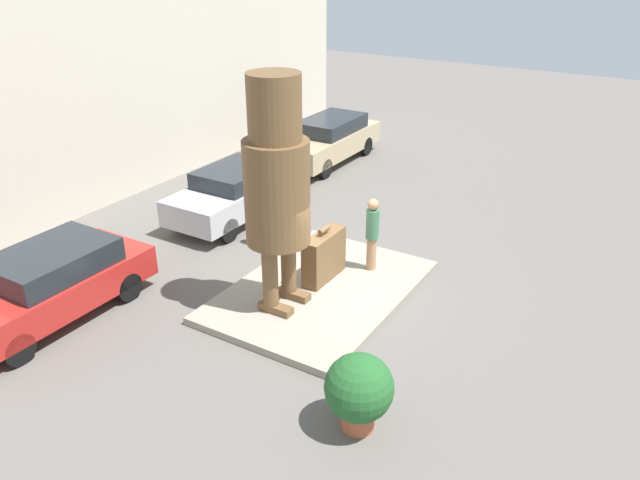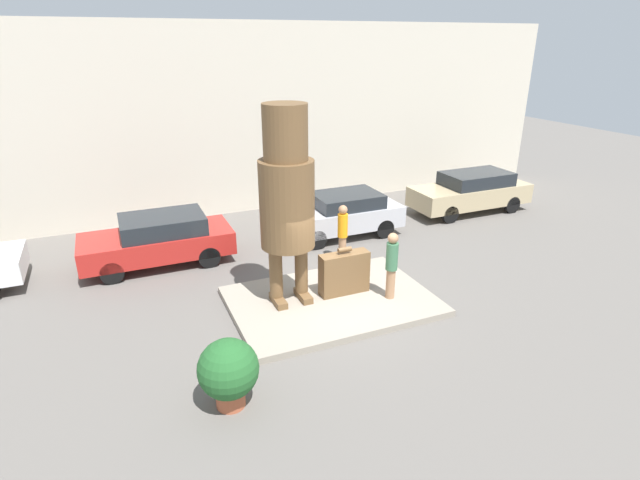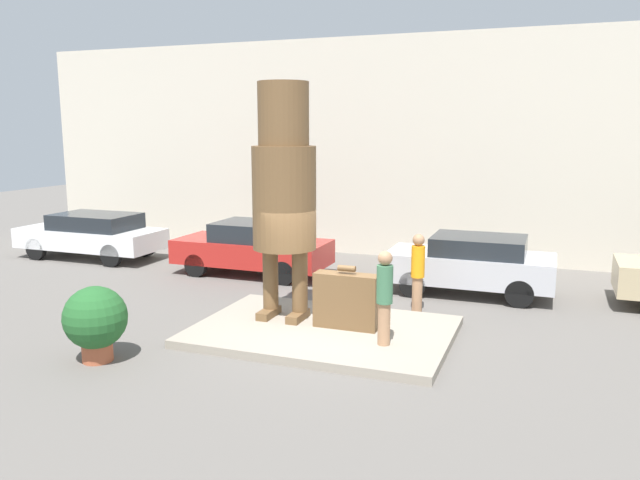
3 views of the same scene
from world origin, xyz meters
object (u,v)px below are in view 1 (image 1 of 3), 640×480
at_px(parked_car_red, 49,283).
at_px(planter_pot, 359,390).
at_px(giant_suitcase, 324,256).
at_px(parked_car_silver, 234,192).
at_px(parked_car_tan, 329,139).
at_px(tourist, 372,231).
at_px(worker_hivis, 272,212).
at_px(statue_figure, 277,178).

relative_size(parked_car_red, planter_pot, 3.18).
height_order(giant_suitcase, parked_car_silver, parked_car_silver).
bearing_deg(parked_car_silver, parked_car_tan, -176.92).
bearing_deg(tourist, parked_car_red, 136.39).
distance_m(parked_car_silver, parked_car_tan, 5.79).
distance_m(giant_suitcase, parked_car_silver, 4.60).
bearing_deg(tourist, planter_pot, -155.05).
distance_m(giant_suitcase, worker_hivis, 2.40).
bearing_deg(parked_car_tan, worker_hivis, 18.95).
bearing_deg(parked_car_tan, parked_car_silver, 3.08).
xyz_separation_m(giant_suitcase, tourist, (0.98, -0.72, 0.41)).
bearing_deg(parked_car_silver, statue_figure, 49.21).
relative_size(giant_suitcase, planter_pot, 0.95).
bearing_deg(parked_car_silver, tourist, 78.71).
bearing_deg(parked_car_red, parked_car_tan, -178.61).
distance_m(tourist, parked_car_silver, 5.00).
distance_m(tourist, parked_car_red, 7.13).
bearing_deg(parked_car_silver, giant_suitcase, 64.90).
height_order(parked_car_silver, parked_car_tan, parked_car_tan).
bearing_deg(giant_suitcase, parked_car_red, 134.95).
relative_size(tourist, parked_car_red, 0.41).
relative_size(parked_car_red, parked_car_silver, 1.07).
height_order(tourist, parked_car_red, tourist).
relative_size(tourist, parked_car_tan, 0.37).
distance_m(parked_car_red, planter_pot, 7.14).
height_order(statue_figure, tourist, statue_figure).
bearing_deg(statue_figure, tourist, -21.28).
relative_size(statue_figure, giant_suitcase, 3.74).
distance_m(statue_figure, planter_pot, 4.53).
bearing_deg(giant_suitcase, parked_car_tan, 30.08).
height_order(parked_car_silver, worker_hivis, worker_hivis).
xyz_separation_m(statue_figure, tourist, (2.43, -0.95, -1.90)).
relative_size(statue_figure, planter_pot, 3.55).
bearing_deg(statue_figure, worker_hivis, 38.44).
distance_m(parked_car_tan, planter_pot, 13.69).
xyz_separation_m(parked_car_red, parked_car_tan, (11.91, 0.29, 0.03)).
distance_m(parked_car_red, parked_car_tan, 11.91).
bearing_deg(worker_hivis, statue_figure, -141.56).
bearing_deg(tourist, worker_hivis, 89.64).
height_order(tourist, worker_hivis, tourist).
height_order(statue_figure, worker_hivis, statue_figure).
bearing_deg(statue_figure, planter_pot, -126.39).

